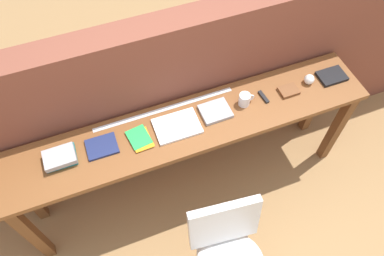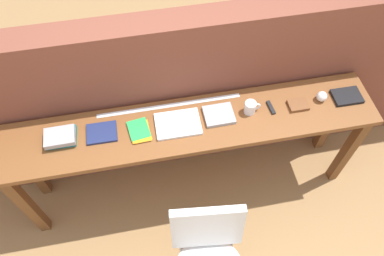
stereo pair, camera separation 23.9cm
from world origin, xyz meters
TOP-DOWN VIEW (x-y plane):
  - ground_plane at (0.00, 0.00)m, footprint 40.00×40.00m
  - brick_wall_back at (0.00, 0.64)m, footprint 6.00×0.20m
  - sideboard at (0.00, 0.30)m, footprint 2.50×0.44m
  - chair_white_moulded at (-0.03, -0.46)m, footprint 0.49×0.50m
  - book_stack_leftmost at (-0.83, 0.33)m, footprint 0.19×0.17m
  - magazine_cycling at (-0.57, 0.33)m, footprint 0.19×0.16m
  - pamphlet_pile_colourful at (-0.33, 0.30)m, footprint 0.15×0.19m
  - book_open_centre at (-0.08, 0.31)m, footprint 0.29×0.21m
  - book_grey_hardcover at (0.19, 0.32)m, footprint 0.20×0.17m
  - mug at (0.41, 0.32)m, footprint 0.11×0.08m
  - multitool_folded at (0.55, 0.32)m, footprint 0.03×0.11m
  - leather_journal_brown at (0.74, 0.31)m, footprint 0.13×0.10m
  - sports_ball_small at (0.91, 0.33)m, footprint 0.07×0.07m
  - book_repair_rightmost at (1.09, 0.32)m, footprint 0.19×0.14m
  - ruler_metal_back_edge at (-0.11, 0.47)m, footprint 0.97×0.03m

SIDE VIEW (x-z plane):
  - ground_plane at x=0.00m, z-range 0.00..0.00m
  - chair_white_moulded at x=-0.03m, z-range 0.08..0.97m
  - brick_wall_back at x=0.00m, z-range 0.00..1.46m
  - sideboard at x=0.00m, z-range 0.30..1.18m
  - ruler_metal_back_edge at x=-0.11m, z-range 0.88..0.88m
  - pamphlet_pile_colourful at x=-0.33m, z-range 0.88..0.90m
  - multitool_folded at x=0.55m, z-range 0.88..0.90m
  - magazine_cycling at x=-0.57m, z-range 0.88..0.90m
  - book_open_centre at x=-0.08m, z-range 0.88..0.90m
  - book_repair_rightmost at x=1.09m, z-range 0.88..0.90m
  - leather_journal_brown at x=0.74m, z-range 0.88..0.90m
  - book_grey_hardcover at x=0.19m, z-range 0.88..0.91m
  - book_stack_leftmost at x=-0.83m, z-range 0.88..0.94m
  - sports_ball_small at x=0.91m, z-range 0.88..0.95m
  - mug at x=0.41m, z-range 0.88..0.97m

